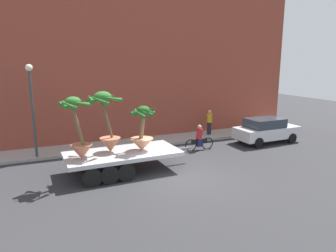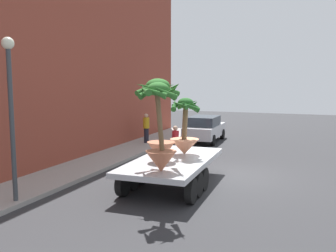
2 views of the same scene
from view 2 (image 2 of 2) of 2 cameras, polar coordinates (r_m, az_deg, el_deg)
name	(u,v)px [view 2 (image 2 of 2)]	position (r m, az deg, el deg)	size (l,w,h in m)	color
ground_plane	(231,175)	(15.09, 9.75, -7.44)	(60.00, 60.00, 0.00)	#2D2D30
sidewalk	(100,161)	(17.32, -10.50, -5.34)	(24.00, 2.20, 0.15)	#A39E99
building_facade	(65,55)	(17.93, -15.54, 10.54)	(24.00, 1.20, 9.85)	brown
flatbed_trailer	(171,166)	(12.99, 0.46, -6.24)	(6.27, 2.64, 0.98)	#B7BABF
potted_palm_rear	(160,121)	(12.45, -1.31, 0.75)	(1.60, 1.62, 2.83)	#B26647
potted_palm_middle	(160,134)	(11.03, -1.25, -1.31)	(1.32, 1.33, 2.72)	#B26647
potted_palm_front	(185,132)	(13.86, 2.59, -0.95)	(1.30, 1.26, 2.12)	tan
cyclist	(175,142)	(18.51, 1.14, -2.56)	(1.84, 0.35, 1.54)	black
parked_car	(205,128)	(22.90, 5.66, -0.36)	(4.18, 1.95, 1.58)	silver
pedestrian_near_gate	(146,127)	(21.50, -3.37, -0.23)	(0.36, 0.36, 1.71)	black
street_lamp	(11,98)	(11.72, -23.10, 3.97)	(0.36, 0.36, 4.83)	#383D42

